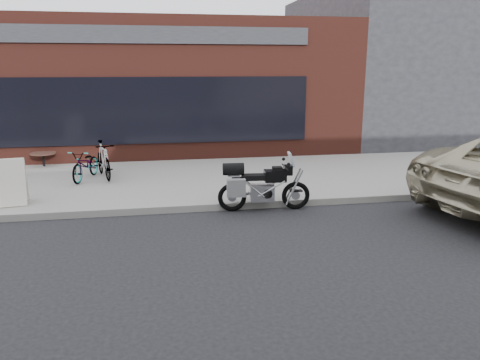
{
  "coord_description": "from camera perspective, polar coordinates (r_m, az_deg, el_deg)",
  "views": [
    {
      "loc": [
        -1.68,
        -5.48,
        3.02
      ],
      "look_at": [
        -0.13,
        3.24,
        0.85
      ],
      "focal_mm": 35.0,
      "sensor_mm": 36.0,
      "label": 1
    }
  ],
  "objects": [
    {
      "name": "near_sidewalk",
      "position": [
        12.94,
        -2.32,
        0.59
      ],
      "size": [
        44.0,
        6.0,
        0.15
      ],
      "primitive_type": "cube",
      "color": "gray",
      "rests_on": "ground"
    },
    {
      "name": "bicycle_rear",
      "position": [
        12.73,
        -16.31,
        2.38
      ],
      "size": [
        0.89,
        1.66,
        0.96
      ],
      "primitive_type": "imported",
      "rotation": [
        0.0,
        0.0,
        0.29
      ],
      "color": "gray",
      "rests_on": "near_sidewalk"
    },
    {
      "name": "storefront",
      "position": [
        19.49,
        -11.2,
        11.24
      ],
      "size": [
        14.0,
        10.07,
        4.5
      ],
      "color": "#59261D",
      "rests_on": "ground"
    },
    {
      "name": "cafe_table",
      "position": [
        14.81,
        -22.88,
        2.98
      ],
      "size": [
        0.71,
        0.71,
        0.41
      ],
      "color": "black",
      "rests_on": "near_sidewalk"
    },
    {
      "name": "neighbour_building",
      "position": [
        22.72,
        21.45,
        12.79
      ],
      "size": [
        10.0,
        10.0,
        6.0
      ],
      "primitive_type": "cube",
      "color": "#28282D",
      "rests_on": "ground"
    },
    {
      "name": "motorcycle",
      "position": [
        9.91,
        2.24,
        -0.73
      ],
      "size": [
        1.99,
        0.64,
        1.26
      ],
      "rotation": [
        0.0,
        0.0,
        -0.07
      ],
      "color": "black",
      "rests_on": "ground"
    },
    {
      "name": "sandwich_sign",
      "position": [
        11.0,
        -26.18,
        -0.16
      ],
      "size": [
        0.69,
        0.65,
        0.98
      ],
      "rotation": [
        0.0,
        0.0,
        0.15
      ],
      "color": "white",
      "rests_on": "near_sidewalk"
    },
    {
      "name": "bicycle_front",
      "position": [
        12.69,
        -18.28,
        1.8
      ],
      "size": [
        0.91,
        1.58,
        0.79
      ],
      "primitive_type": "imported",
      "rotation": [
        0.0,
        0.0,
        -0.28
      ],
      "color": "gray",
      "rests_on": "near_sidewalk"
    },
    {
      "name": "ground",
      "position": [
        6.48,
        6.37,
        -14.11
      ],
      "size": [
        120.0,
        120.0,
        0.0
      ],
      "primitive_type": "plane",
      "color": "black",
      "rests_on": "ground"
    }
  ]
}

